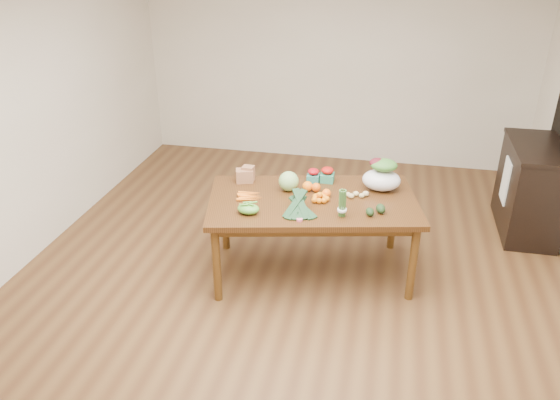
% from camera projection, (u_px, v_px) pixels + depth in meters
% --- Properties ---
extents(floor, '(6.00, 6.00, 0.00)m').
position_uv_depth(floor, '(290.00, 280.00, 4.94)').
color(floor, brown).
rests_on(floor, ground).
extents(room_walls, '(5.02, 6.02, 2.70)m').
position_uv_depth(room_walls, '(292.00, 140.00, 4.34)').
color(room_walls, silver).
rests_on(room_walls, floor).
extents(dining_table, '(1.97, 1.36, 0.75)m').
position_uv_depth(dining_table, '(312.00, 236.00, 4.91)').
color(dining_table, '#452710').
rests_on(dining_table, floor).
extents(cabinet, '(0.52, 1.02, 0.94)m').
position_uv_depth(cabinet, '(530.00, 189.00, 5.57)').
color(cabinet, black).
rests_on(cabinet, floor).
extents(dish_towel, '(0.02, 0.28, 0.45)m').
position_uv_depth(dish_towel, '(505.00, 181.00, 5.56)').
color(dish_towel, white).
rests_on(dish_towel, cabinet).
extents(paper_bag, '(0.24, 0.21, 0.15)m').
position_uv_depth(paper_bag, '(244.00, 174.00, 5.03)').
color(paper_bag, '#8C5C3E').
rests_on(paper_bag, dining_table).
extents(cabbage, '(0.18, 0.18, 0.18)m').
position_uv_depth(cabbage, '(289.00, 181.00, 4.86)').
color(cabbage, '#95C16F').
rests_on(cabbage, dining_table).
extents(strawberry_basket_a, '(0.13, 0.13, 0.10)m').
position_uv_depth(strawberry_basket_a, '(313.00, 176.00, 5.04)').
color(strawberry_basket_a, '#B80C19').
rests_on(strawberry_basket_a, dining_table).
extents(strawberry_basket_b, '(0.15, 0.15, 0.11)m').
position_uv_depth(strawberry_basket_b, '(327.00, 176.00, 5.04)').
color(strawberry_basket_b, '#B31B0B').
rests_on(strawberry_basket_b, dining_table).
extents(orange_a, '(0.09, 0.09, 0.09)m').
position_uv_depth(orange_a, '(308.00, 186.00, 4.86)').
color(orange_a, orange).
rests_on(orange_a, dining_table).
extents(orange_b, '(0.08, 0.08, 0.08)m').
position_uv_depth(orange_b, '(316.00, 187.00, 4.85)').
color(orange_b, '#FF600F').
rests_on(orange_b, dining_table).
extents(orange_c, '(0.08, 0.08, 0.08)m').
position_uv_depth(orange_c, '(326.00, 193.00, 4.75)').
color(orange_c, orange).
rests_on(orange_c, dining_table).
extents(mandarin_cluster, '(0.21, 0.21, 0.08)m').
position_uv_depth(mandarin_cluster, '(320.00, 196.00, 4.70)').
color(mandarin_cluster, orange).
rests_on(mandarin_cluster, dining_table).
extents(carrots, '(0.26, 0.23, 0.03)m').
position_uv_depth(carrots, '(250.00, 196.00, 4.76)').
color(carrots, orange).
rests_on(carrots, dining_table).
extents(snap_pea_bag, '(0.18, 0.14, 0.08)m').
position_uv_depth(snap_pea_bag, '(248.00, 209.00, 4.48)').
color(snap_pea_bag, '#569B34').
rests_on(snap_pea_bag, dining_table).
extents(kale_bunch, '(0.40, 0.46, 0.16)m').
position_uv_depth(kale_bunch, '(299.00, 206.00, 4.44)').
color(kale_bunch, black).
rests_on(kale_bunch, dining_table).
extents(asparagus_bundle, '(0.10, 0.13, 0.26)m').
position_uv_depth(asparagus_bundle, '(342.00, 203.00, 4.39)').
color(asparagus_bundle, '#417B38').
rests_on(asparagus_bundle, dining_table).
extents(potato_a, '(0.05, 0.05, 0.04)m').
position_uv_depth(potato_a, '(348.00, 194.00, 4.77)').
color(potato_a, tan).
rests_on(potato_a, dining_table).
extents(potato_b, '(0.05, 0.05, 0.05)m').
position_uv_depth(potato_b, '(351.00, 196.00, 4.74)').
color(potato_b, tan).
rests_on(potato_b, dining_table).
extents(potato_c, '(0.06, 0.05, 0.05)m').
position_uv_depth(potato_c, '(366.00, 194.00, 4.78)').
color(potato_c, tan).
rests_on(potato_c, dining_table).
extents(potato_d, '(0.05, 0.05, 0.05)m').
position_uv_depth(potato_d, '(356.00, 194.00, 4.78)').
color(potato_d, '#DCC97F').
rests_on(potato_d, dining_table).
extents(potato_e, '(0.05, 0.04, 0.04)m').
position_uv_depth(potato_e, '(362.00, 196.00, 4.75)').
color(potato_e, '#D0B878').
rests_on(potato_e, dining_table).
extents(avocado_a, '(0.09, 0.11, 0.07)m').
position_uv_depth(avocado_a, '(370.00, 212.00, 4.46)').
color(avocado_a, black).
rests_on(avocado_a, dining_table).
extents(avocado_b, '(0.10, 0.13, 0.07)m').
position_uv_depth(avocado_b, '(381.00, 209.00, 4.50)').
color(avocado_b, black).
rests_on(avocado_b, dining_table).
extents(salad_bag, '(0.39, 0.32, 0.26)m').
position_uv_depth(salad_bag, '(382.00, 176.00, 4.85)').
color(salad_bag, silver).
rests_on(salad_bag, dining_table).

